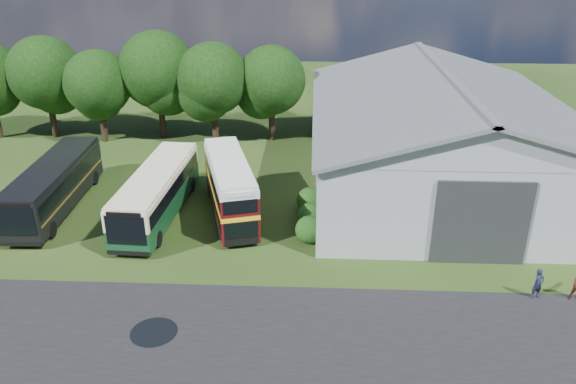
{
  "coord_description": "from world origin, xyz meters",
  "views": [
    {
      "loc": [
        5.72,
        -23.72,
        16.73
      ],
      "look_at": [
        4.23,
        8.0,
        2.31
      ],
      "focal_mm": 35.0,
      "sensor_mm": 36.0,
      "label": 1
    }
  ],
  "objects_px": {
    "storage_shed": "(440,127)",
    "visitor_a": "(538,284)",
    "bus_maroon_double": "(230,188)",
    "bus_dark_single": "(55,185)",
    "bus_green_single": "(157,192)"
  },
  "relations": [
    {
      "from": "storage_shed",
      "to": "bus_dark_single",
      "type": "relative_size",
      "value": 2.13
    },
    {
      "from": "bus_green_single",
      "to": "storage_shed",
      "type": "bearing_deg",
      "value": 22.81
    },
    {
      "from": "storage_shed",
      "to": "visitor_a",
      "type": "xyz_separation_m",
      "value": [
        2.19,
        -15.35,
        -3.33
      ]
    },
    {
      "from": "storage_shed",
      "to": "bus_dark_single",
      "type": "xyz_separation_m",
      "value": [
        -26.44,
        -6.26,
        -2.47
      ]
    },
    {
      "from": "storage_shed",
      "to": "bus_maroon_double",
      "type": "height_order",
      "value": "storage_shed"
    },
    {
      "from": "storage_shed",
      "to": "bus_maroon_double",
      "type": "distance_m",
      "value": 16.24
    },
    {
      "from": "bus_maroon_double",
      "to": "visitor_a",
      "type": "relative_size",
      "value": 5.63
    },
    {
      "from": "bus_maroon_double",
      "to": "bus_dark_single",
      "type": "distance_m",
      "value": 11.88
    },
    {
      "from": "bus_green_single",
      "to": "bus_dark_single",
      "type": "xyz_separation_m",
      "value": [
        -7.13,
        0.77,
        0.02
      ]
    },
    {
      "from": "bus_green_single",
      "to": "visitor_a",
      "type": "distance_m",
      "value": 23.07
    },
    {
      "from": "bus_green_single",
      "to": "visitor_a",
      "type": "xyz_separation_m",
      "value": [
        21.5,
        -8.32,
        -0.84
      ]
    },
    {
      "from": "bus_green_single",
      "to": "visitor_a",
      "type": "height_order",
      "value": "bus_green_single"
    },
    {
      "from": "storage_shed",
      "to": "visitor_a",
      "type": "distance_m",
      "value": 15.86
    },
    {
      "from": "bus_dark_single",
      "to": "bus_maroon_double",
      "type": "bearing_deg",
      "value": -4.81
    },
    {
      "from": "bus_maroon_double",
      "to": "visitor_a",
      "type": "xyz_separation_m",
      "value": [
        16.77,
        -8.56,
        -1.12
      ]
    }
  ]
}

